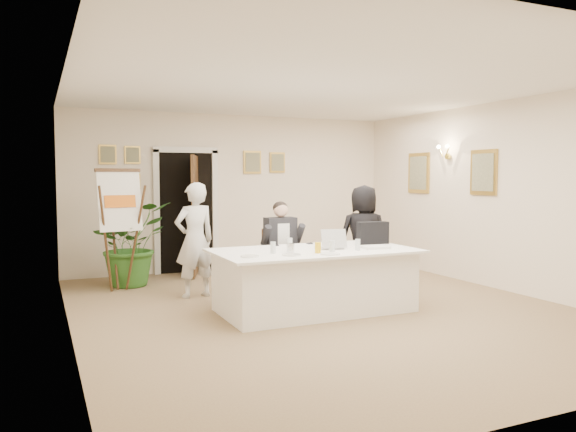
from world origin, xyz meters
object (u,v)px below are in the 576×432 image
Objects in this scene: standing_man at (195,240)px; potted_palm at (130,244)px; standing_woman at (363,237)px; laptop_bag at (373,233)px; oj_glass at (318,248)px; conference_table at (314,280)px; laptop at (329,238)px; paper_stack at (375,247)px; flip_chart at (119,236)px; seated_man at (282,249)px; steel_jug at (290,248)px.

potted_palm is at bearing -70.73° from standing_man.
laptop_bag is at bearing 83.49° from standing_woman.
standing_man is 12.33× the size of oj_glass.
conference_table is 1.13m from laptop_bag.
laptop is (-1.08, -0.92, 0.13)m from standing_woman.
potted_palm is 3.95× the size of paper_stack.
flip_chart reaches higher than laptop_bag.
laptop is (0.26, -0.91, 0.24)m from seated_man.
seated_man is at bearing 16.88° from standing_woman.
laptop_bag is at bearing -40.85° from potted_palm.
potted_palm is 3.14m from steel_jug.
standing_woman reaches higher than oj_glass.
flip_chart is 3.72m from paper_stack.
laptop is 0.81× the size of laptop_bag.
potted_palm reaches higher than conference_table.
standing_man reaches higher than potted_palm.
flip_chart is (-2.08, 2.20, 0.42)m from conference_table.
oj_glass is at bearing -52.02° from flip_chart.
flip_chart is 0.53m from potted_palm.
laptop_bag reaches higher than paper_stack.
laptop_bag is at bearing 13.15° from steel_jug.
laptop_bag is at bearing -33.19° from flip_chart.
standing_woman is 1.42m from laptop.
potted_palm is 3.76m from laptop_bag.
potted_palm is at bearing 143.14° from seated_man.
laptop_bag reaches higher than steel_jug.
seated_man is 1.11m from steel_jug.
laptop is 0.62m from steel_jug.
conference_table is 5.83× the size of laptop_bag.
paper_stack is (0.80, -1.15, 0.11)m from seated_man.
oj_glass reaches higher than steel_jug.
oj_glass is 0.33m from steel_jug.
steel_jug is at bearing -53.88° from flip_chart.
oj_glass is at bearing -148.61° from laptop_bag.
oj_glass is (-0.87, -0.09, 0.05)m from paper_stack.
paper_stack is at bearing -5.00° from steel_jug.
paper_stack is at bearing -16.50° from conference_table.
standing_man is 2.51m from paper_stack.
laptop is 0.47m from oj_glass.
conference_table is 7.19× the size of laptop.
standing_man reaches higher than laptop.
potted_palm is (-0.70, 1.25, -0.16)m from standing_man.
laptop_bag reaches higher than conference_table.
seated_man is at bearing 146.59° from standing_man.
laptop is at bearing -51.84° from potted_palm.
standing_woman is 4.79× the size of paper_stack.
steel_jug is at bearing -162.37° from conference_table.
oj_glass reaches higher than paper_stack.
standing_man is at bearing 163.40° from seated_man.
flip_chart is 1.10× the size of standing_man.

